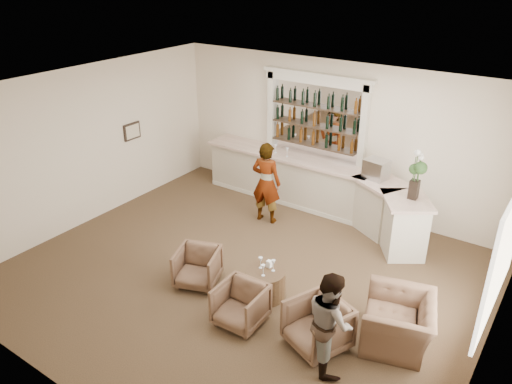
# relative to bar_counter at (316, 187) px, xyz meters

# --- Properties ---
(ground) EXTENTS (8.00, 8.00, 0.00)m
(ground) POSITION_rel_bar_counter_xyz_m (0.16, -3.00, -0.57)
(ground) COLOR brown
(ground) RESTS_ON ground
(room_shell) EXTENTS (8.04, 7.02, 3.32)m
(room_shell) POSITION_rel_bar_counter_xyz_m (0.33, -2.29, 1.77)
(room_shell) COLOR beige
(room_shell) RESTS_ON ground
(bar_counter) EXTENTS (5.72, 1.80, 1.14)m
(bar_counter) POSITION_rel_bar_counter_xyz_m (0.00, 0.00, 0.00)
(bar_counter) COLOR beige
(bar_counter) RESTS_ON ground
(back_bar_alcove) EXTENTS (2.64, 0.25, 3.00)m
(back_bar_alcove) POSITION_rel_bar_counter_xyz_m (-0.34, 0.41, 1.46)
(back_bar_alcove) COLOR white
(back_bar_alcove) RESTS_ON ground
(cocktail_table) EXTENTS (0.68, 0.68, 0.50)m
(cocktail_table) POSITION_rel_bar_counter_xyz_m (0.83, -3.29, -0.32)
(cocktail_table) COLOR #503923
(cocktail_table) RESTS_ON ground
(sommelier) EXTENTS (0.70, 0.51, 1.79)m
(sommelier) POSITION_rel_bar_counter_xyz_m (-0.66, -1.03, 0.32)
(sommelier) COLOR gray
(sommelier) RESTS_ON ground
(guest) EXTENTS (0.93, 0.93, 1.52)m
(guest) POSITION_rel_bar_counter_xyz_m (2.42, -4.10, 0.19)
(guest) COLOR gray
(guest) RESTS_ON ground
(armchair_left) EXTENTS (0.92, 0.93, 0.67)m
(armchair_left) POSITION_rel_bar_counter_xyz_m (-0.36, -3.65, -0.24)
(armchair_left) COLOR brown
(armchair_left) RESTS_ON ground
(armchair_center) EXTENTS (0.74, 0.76, 0.67)m
(armchair_center) POSITION_rel_bar_counter_xyz_m (0.88, -4.07, -0.24)
(armchair_center) COLOR brown
(armchair_center) RESTS_ON ground
(armchair_right) EXTENTS (1.05, 1.06, 0.74)m
(armchair_right) POSITION_rel_bar_counter_xyz_m (2.11, -3.85, -0.20)
(armchair_right) COLOR brown
(armchair_right) RESTS_ON ground
(armchair_far) EXTENTS (1.27, 1.37, 0.74)m
(armchair_far) POSITION_rel_bar_counter_xyz_m (3.05, -3.10, -0.21)
(armchair_far) COLOR brown
(armchair_far) RESTS_ON ground
(espresso_machine) EXTENTS (0.51, 0.46, 0.40)m
(espresso_machine) POSITION_rel_bar_counter_xyz_m (1.34, -0.03, 0.76)
(espresso_machine) COLOR #AEAEB2
(espresso_machine) RESTS_ON bar_counter
(flower_vase) EXTENTS (0.26, 0.26, 0.97)m
(flower_vase) POSITION_rel_bar_counter_xyz_m (2.28, -0.52, 1.11)
(flower_vase) COLOR black
(flower_vase) RESTS_ON bar_counter
(wine_glass_bar_left) EXTENTS (0.07, 0.07, 0.21)m
(wine_glass_bar_left) POSITION_rel_bar_counter_xyz_m (-1.11, 0.04, 0.67)
(wine_glass_bar_left) COLOR white
(wine_glass_bar_left) RESTS_ON bar_counter
(wine_glass_bar_right) EXTENTS (0.07, 0.07, 0.21)m
(wine_glass_bar_right) POSITION_rel_bar_counter_xyz_m (-0.77, -0.02, 0.67)
(wine_glass_bar_right) COLOR white
(wine_glass_bar_right) RESTS_ON bar_counter
(wine_glass_tbl_a) EXTENTS (0.07, 0.07, 0.21)m
(wine_glass_tbl_a) POSITION_rel_bar_counter_xyz_m (0.71, -3.26, 0.03)
(wine_glass_tbl_a) COLOR white
(wine_glass_tbl_a) RESTS_ON cocktail_table
(wine_glass_tbl_b) EXTENTS (0.07, 0.07, 0.21)m
(wine_glass_tbl_b) POSITION_rel_bar_counter_xyz_m (0.93, -3.21, 0.03)
(wine_glass_tbl_b) COLOR white
(wine_glass_tbl_b) RESTS_ON cocktail_table
(wine_glass_tbl_c) EXTENTS (0.07, 0.07, 0.21)m
(wine_glass_tbl_c) POSITION_rel_bar_counter_xyz_m (0.87, -3.42, 0.03)
(wine_glass_tbl_c) COLOR white
(wine_glass_tbl_c) RESTS_ON cocktail_table
(napkin_holder) EXTENTS (0.08, 0.08, 0.12)m
(napkin_holder) POSITION_rel_bar_counter_xyz_m (0.81, -3.15, -0.01)
(napkin_holder) COLOR white
(napkin_holder) RESTS_ON cocktail_table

